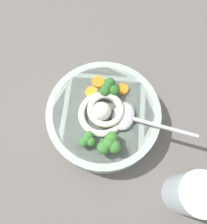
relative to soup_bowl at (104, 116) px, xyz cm
name	(u,v)px	position (x,y,z in cm)	size (l,w,h in cm)	color
table_slab	(97,123)	(-0.73, 1.48, -5.13)	(99.08, 99.08, 4.42)	#5B5651
soup_bowl	(104,116)	(0.00, 0.00, 0.00)	(23.77, 23.77, 5.66)	#9EB2A3
noodle_pile	(103,111)	(-0.34, -0.11, 4.04)	(10.43, 10.23, 4.19)	silver
soup_spoon	(130,118)	(1.14, -5.43, 3.53)	(6.86, 17.53, 1.60)	#B7B7BC
broccoli_floret_front	(109,144)	(-5.77, -4.31, 5.14)	(4.86, 4.18, 3.84)	#7A9E60
broccoli_floret_left	(110,88)	(4.43, 0.89, 4.89)	(4.35, 3.74, 3.44)	#7A9E60
broccoli_floret_beside_noodles	(87,140)	(-6.87, -0.19, 4.44)	(3.45, 2.97, 2.73)	#7A9E60
carrot_slice_rear	(98,82)	(5.40, 4.11, 3.07)	(2.61, 2.61, 0.67)	orange
carrot_slice_right	(92,93)	(2.47, 4.13, 3.09)	(2.65, 2.65, 0.72)	orange
carrot_slice_extra_a	(123,89)	(6.33, -1.23, 3.05)	(2.38, 2.38, 0.64)	orange
drinking_glass	(190,194)	(-6.61, -21.26, 2.95)	(7.61, 7.61, 11.75)	silver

